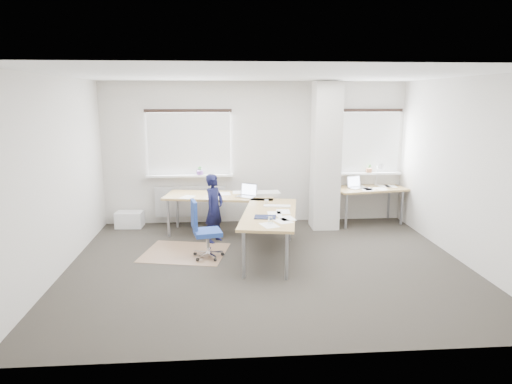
{
  "coord_description": "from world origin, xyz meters",
  "views": [
    {
      "loc": [
        -0.68,
        -6.53,
        2.51
      ],
      "look_at": [
        -0.11,
        0.9,
        0.94
      ],
      "focal_mm": 32.0,
      "sensor_mm": 36.0,
      "label": 1
    }
  ],
  "objects": [
    {
      "name": "task_chair",
      "position": [
        -0.95,
        0.38,
        0.26
      ],
      "size": [
        0.52,
        0.51,
        0.94
      ],
      "rotation": [
        0.0,
        0.0,
        0.2
      ],
      "color": "navy",
      "rests_on": "ground"
    },
    {
      "name": "person",
      "position": [
        -0.81,
        1.2,
        0.6
      ],
      "size": [
        0.48,
        0.52,
        1.2
      ],
      "primitive_type": "imported",
      "rotation": [
        0.0,
        0.0,
        1.01
      ],
      "color": "black",
      "rests_on": "ground"
    },
    {
      "name": "desk_main",
      "position": [
        -0.28,
        1.02,
        0.69
      ],
      "size": [
        2.4,
        2.98,
        0.96
      ],
      "rotation": [
        0.0,
        0.0,
        -0.17
      ],
      "color": "olive",
      "rests_on": "ground"
    },
    {
      "name": "desk_side",
      "position": [
        2.25,
        2.15,
        0.69
      ],
      "size": [
        1.5,
        0.93,
        1.22
      ],
      "rotation": [
        0.0,
        0.0,
        0.17
      ],
      "color": "olive",
      "rests_on": "ground"
    },
    {
      "name": "floor_mat",
      "position": [
        -1.29,
        0.64,
        0.0
      ],
      "size": [
        1.51,
        1.35,
        0.01
      ],
      "primitive_type": "cube",
      "rotation": [
        0.0,
        0.0,
        -0.21
      ],
      "color": "#816046",
      "rests_on": "ground"
    },
    {
      "name": "white_crate",
      "position": [
        -2.49,
        2.25,
        0.15
      ],
      "size": [
        0.53,
        0.39,
        0.3
      ],
      "primitive_type": "cube",
      "rotation": [
        0.0,
        0.0,
        -0.07
      ],
      "color": "white",
      "rests_on": "ground"
    },
    {
      "name": "ground",
      "position": [
        0.0,
        0.0,
        0.0
      ],
      "size": [
        6.0,
        6.0,
        0.0
      ],
      "primitive_type": "plane",
      "color": "#292521",
      "rests_on": "ground"
    },
    {
      "name": "room_shell",
      "position": [
        0.18,
        0.45,
        1.75
      ],
      "size": [
        6.04,
        5.04,
        2.82
      ],
      "color": "beige",
      "rests_on": "ground"
    }
  ]
}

